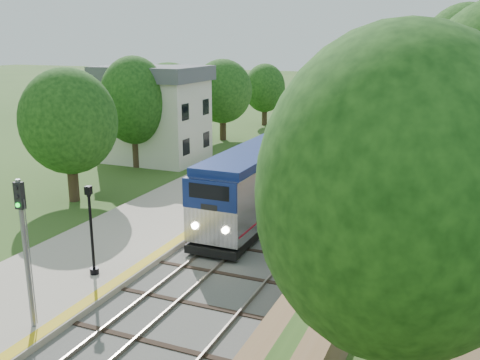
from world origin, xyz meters
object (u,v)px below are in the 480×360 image
at_px(train, 386,99).
at_px(lamppost_far, 92,236).
at_px(signal_farside, 379,151).
at_px(signal_platform, 24,238).
at_px(signal_gantry, 394,87).
at_px(station_building, 154,113).

xyz_separation_m(train, lamppost_far, (-3.67, -58.79, 0.01)).
bearing_deg(signal_farside, lamppost_far, -128.95).
relative_size(lamppost_far, signal_platform, 0.73).
bearing_deg(signal_platform, train, 87.37).
relative_size(signal_gantry, signal_farside, 1.23).
bearing_deg(station_building, signal_gantry, 56.62).
bearing_deg(station_building, train, 69.33).
bearing_deg(lamppost_far, signal_platform, -80.02).
bearing_deg(train, station_building, -110.67).
height_order(lamppost_far, signal_farside, signal_farside).
height_order(station_building, train, station_building).
relative_size(train, signal_farside, 16.44).
xyz_separation_m(train, signal_farside, (6.20, -46.58, 2.16)).
relative_size(signal_gantry, signal_platform, 1.57).
relative_size(station_building, signal_platform, 1.61).
distance_m(lamppost_far, signal_farside, 15.85).
height_order(station_building, lamppost_far, station_building).
xyz_separation_m(train, signal_platform, (-2.90, -63.16, 1.55)).
xyz_separation_m(station_building, train, (14.00, 37.11, -1.97)).
bearing_deg(signal_farside, train, 97.58).
bearing_deg(train, signal_platform, -92.63).
height_order(train, signal_farside, signal_farside).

